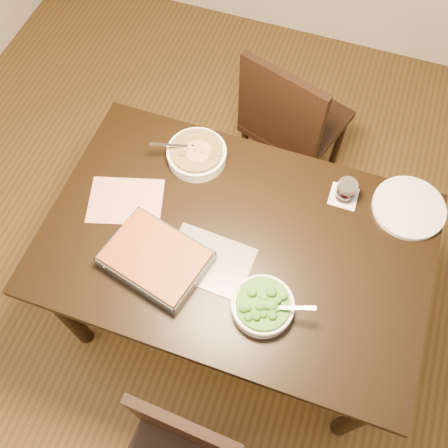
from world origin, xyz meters
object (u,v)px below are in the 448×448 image
Objects in this scene: baking_dish at (156,259)px; broccoli_bowl at (263,306)px; chair_far at (289,122)px; stew_bowl at (197,154)px; table at (236,252)px; wine_tumbler at (346,190)px; dinner_plate at (409,208)px.

broccoli_bowl is at bearing 8.11° from baking_dish.
broccoli_bowl is at bearing 116.82° from chair_far.
broccoli_bowl is (0.43, -0.51, -0.00)m from stew_bowl.
wine_tumbler is (0.33, 0.31, 0.14)m from table.
wine_tumbler reaches higher than baking_dish.
baking_dish is (0.02, -0.46, -0.00)m from stew_bowl.
chair_far reaches higher than stew_bowl.
table is 1.56× the size of chair_far.
baking_dish is 1.45× the size of dinner_plate.
table is 16.72× the size of wine_tumbler.
stew_bowl is at bearing -178.20° from wine_tumbler.
wine_tumbler is (0.16, 0.52, 0.02)m from broccoli_bowl.
dinner_plate reaches higher than table.
stew_bowl is 0.64m from chair_far.
stew_bowl is 0.47m from baking_dish.
dinner_plate is (0.81, 0.51, -0.02)m from baking_dish.
chair_far is (-0.16, 1.01, -0.28)m from broccoli_bowl.
dinner_plate is at bearing 3.16° from stew_bowl.
stew_bowl is 2.98× the size of wine_tumbler.
baking_dish is at bearing 174.21° from broccoli_bowl.
table is 0.81m from chair_far.
baking_dish is 0.74m from wine_tumbler.
table is 0.32m from baking_dish.
chair_far is at bearing 123.34° from wine_tumbler.
broccoli_bowl reaches higher than table.
wine_tumbler reaches higher than dinner_plate.
dinner_plate is at bearing 158.61° from chair_far.
table is 0.41m from stew_bowl.
table is 0.67m from dinner_plate.
table is at bearing 127.64° from broccoli_bowl.
chair_far reaches higher than baking_dish.
wine_tumbler is at bearing 43.83° from table.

